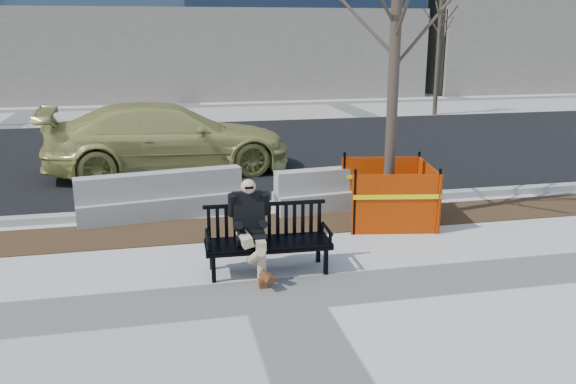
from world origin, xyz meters
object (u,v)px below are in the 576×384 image
jersey_barrier_right (347,208)px  sedan (170,172)px  tree_fence (387,221)px  bench (268,271)px  seated_man (251,271)px  jersey_barrier_left (162,217)px

jersey_barrier_right → sedan: bearing=125.2°
jersey_barrier_right → tree_fence: bearing=-69.6°
bench → seated_man: seated_man is taller
bench → jersey_barrier_right: bench is taller
bench → seated_man: size_ratio=1.37×
bench → jersey_barrier_left: bench is taller
sedan → jersey_barrier_left: (-0.22, -3.32, 0.00)m
tree_fence → sedan: tree_fence is taller
bench → tree_fence: size_ratio=0.32×
tree_fence → jersey_barrier_right: bearing=116.2°
bench → seated_man: 0.23m
bench → jersey_barrier_right: (1.91, 2.58, 0.00)m
bench → tree_fence: 2.89m
tree_fence → sedan: 5.56m
bench → sedan: bearing=102.4°
jersey_barrier_right → jersey_barrier_left: bearing=171.3°
tree_fence → jersey_barrier_right: 0.97m
jersey_barrier_left → jersey_barrier_right: (3.26, -0.16, 0.00)m
sedan → bench: bearing=-173.2°
sedan → jersey_barrier_right: (3.03, -3.48, 0.00)m
bench → jersey_barrier_left: 3.05m
sedan → jersey_barrier_right: bearing=-142.6°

